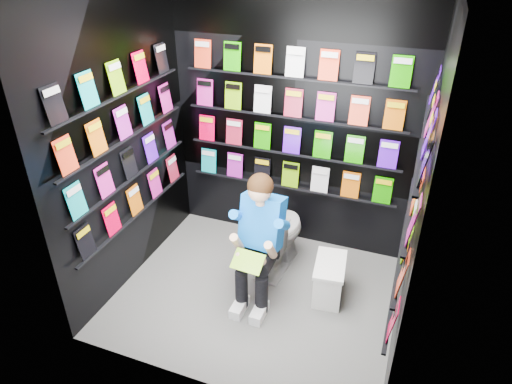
% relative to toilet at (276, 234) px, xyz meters
% --- Properties ---
extents(floor, '(2.40, 2.40, 0.00)m').
position_rel_toilet_xyz_m(floor, '(-0.03, -0.47, -0.37)').
color(floor, '#5B5B59').
rests_on(floor, ground).
extents(wall_back, '(2.40, 0.04, 2.60)m').
position_rel_toilet_xyz_m(wall_back, '(-0.03, 0.53, 0.93)').
color(wall_back, black).
rests_on(wall_back, floor).
extents(wall_front, '(2.40, 0.04, 2.60)m').
position_rel_toilet_xyz_m(wall_front, '(-0.03, -1.47, 0.93)').
color(wall_front, black).
rests_on(wall_front, floor).
extents(wall_left, '(0.04, 2.00, 2.60)m').
position_rel_toilet_xyz_m(wall_left, '(-1.23, -0.47, 0.93)').
color(wall_left, black).
rests_on(wall_left, floor).
extents(wall_right, '(0.04, 2.00, 2.60)m').
position_rel_toilet_xyz_m(wall_right, '(1.17, -0.47, 0.93)').
color(wall_right, black).
rests_on(wall_right, floor).
extents(comics_back, '(2.10, 0.06, 1.37)m').
position_rel_toilet_xyz_m(comics_back, '(-0.03, 0.50, 0.94)').
color(comics_back, '#F10038').
rests_on(comics_back, wall_back).
extents(comics_left, '(0.06, 1.70, 1.37)m').
position_rel_toilet_xyz_m(comics_left, '(-1.20, -0.47, 0.94)').
color(comics_left, '#F10038').
rests_on(comics_left, wall_left).
extents(comics_right, '(0.06, 1.70, 1.37)m').
position_rel_toilet_xyz_m(comics_right, '(1.14, -0.47, 0.94)').
color(comics_right, '#F10038').
rests_on(comics_right, wall_right).
extents(toilet, '(0.47, 0.78, 0.73)m').
position_rel_toilet_xyz_m(toilet, '(0.00, 0.00, 0.00)').
color(toilet, white).
rests_on(toilet, floor).
extents(longbox, '(0.29, 0.46, 0.32)m').
position_rel_toilet_xyz_m(longbox, '(0.57, -0.24, -0.21)').
color(longbox, white).
rests_on(longbox, floor).
extents(longbox_lid, '(0.31, 0.48, 0.03)m').
position_rel_toilet_xyz_m(longbox_lid, '(0.57, -0.24, -0.03)').
color(longbox_lid, white).
rests_on(longbox_lid, longbox).
extents(reader, '(0.52, 0.73, 1.28)m').
position_rel_toilet_xyz_m(reader, '(0.00, -0.38, 0.37)').
color(reader, blue).
rests_on(reader, toilet).
extents(held_comic, '(0.27, 0.17, 0.11)m').
position_rel_toilet_xyz_m(held_comic, '(0.00, -0.73, 0.21)').
color(held_comic, green).
rests_on(held_comic, reader).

